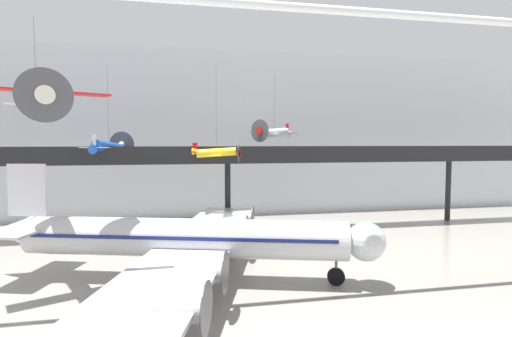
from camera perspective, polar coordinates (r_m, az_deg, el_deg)
hangar_back_wall at (r=58.64m, az=-5.46°, el=4.89°), size 140.00×3.00×23.66m
mezzanine_walkway at (r=47.16m, az=-3.93°, el=1.18°), size 110.00×3.20×10.21m
ceiling_truss_beam at (r=28.12m, az=2.03°, el=22.24°), size 120.00×0.60×0.60m
airliner_silver_main at (r=31.61m, az=-10.37°, el=-9.85°), size 30.05×34.90×8.97m
suspended_plane_red_highwing at (r=31.94m, az=-28.87°, el=8.57°), size 9.36×8.17×7.38m
suspended_plane_yellow_lowwing at (r=44.19m, az=-5.63°, el=2.27°), size 5.53×6.65×10.86m
suspended_plane_silver_racer at (r=51.06m, az=2.61°, el=5.09°), size 6.47×6.89×8.52m
suspended_plane_blue_trainer at (r=47.54m, az=-20.27°, el=2.84°), size 8.75×7.41×10.26m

